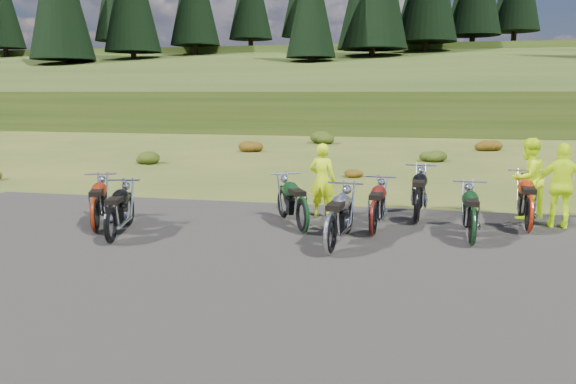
% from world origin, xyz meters
% --- Properties ---
extents(ground, '(300.00, 300.00, 0.00)m').
position_xyz_m(ground, '(0.00, 0.00, 0.00)').
color(ground, '#3C4C19').
rests_on(ground, ground).
extents(gravel_pad, '(20.00, 12.00, 0.04)m').
position_xyz_m(gravel_pad, '(0.00, -2.00, 0.00)').
color(gravel_pad, black).
rests_on(gravel_pad, ground).
extents(hill_slope, '(300.00, 45.97, 9.37)m').
position_xyz_m(hill_slope, '(0.00, 50.00, 0.00)').
color(hill_slope, '#263913').
rests_on(hill_slope, ground).
extents(hill_plateau, '(300.00, 90.00, 9.17)m').
position_xyz_m(hill_plateau, '(0.00, 110.00, 0.00)').
color(hill_plateau, '#263913').
rests_on(hill_plateau, ground).
extents(conifer_13, '(5.72, 5.72, 15.00)m').
position_xyz_m(conifer_13, '(-57.00, 64.00, 15.86)').
color(conifer_13, black).
rests_on(conifer_13, ground).
extents(conifer_14, '(5.28, 5.28, 14.00)m').
position_xyz_m(conifer_14, '(-51.00, 70.00, 16.55)').
color(conifer_14, black).
rests_on(conifer_14, ground).
extents(shrub_1, '(1.03, 1.03, 0.61)m').
position_xyz_m(shrub_1, '(-9.10, 11.30, 0.31)').
color(shrub_1, '#23350D').
rests_on(shrub_1, ground).
extents(shrub_2, '(1.30, 1.30, 0.77)m').
position_xyz_m(shrub_2, '(-6.20, 16.60, 0.38)').
color(shrub_2, '#61320C').
rests_on(shrub_2, ground).
extents(shrub_3, '(1.56, 1.56, 0.92)m').
position_xyz_m(shrub_3, '(-3.30, 21.90, 0.46)').
color(shrub_3, '#23350D').
rests_on(shrub_3, ground).
extents(shrub_4, '(0.77, 0.77, 0.45)m').
position_xyz_m(shrub_4, '(-0.40, 9.20, 0.23)').
color(shrub_4, '#61320C').
rests_on(shrub_4, ground).
extents(shrub_5, '(1.03, 1.03, 0.61)m').
position_xyz_m(shrub_5, '(2.50, 14.50, 0.31)').
color(shrub_5, '#23350D').
rests_on(shrub_5, ground).
extents(shrub_6, '(1.30, 1.30, 0.77)m').
position_xyz_m(shrub_6, '(5.40, 19.80, 0.38)').
color(shrub_6, '#61320C').
rests_on(shrub_6, ground).
extents(motorcycle_0, '(1.18, 2.20, 1.10)m').
position_xyz_m(motorcycle_0, '(-4.01, -0.58, 0.00)').
color(motorcycle_0, black).
rests_on(motorcycle_0, ground).
extents(motorcycle_1, '(1.47, 2.22, 1.10)m').
position_xyz_m(motorcycle_1, '(-4.77, 0.12, 0.00)').
color(motorcycle_1, maroon).
rests_on(motorcycle_1, ground).
extents(motorcycle_2, '(1.67, 2.23, 1.13)m').
position_xyz_m(motorcycle_2, '(-0.56, 1.00, 0.00)').
color(motorcycle_2, black).
rests_on(motorcycle_2, ground).
extents(motorcycle_3, '(0.95, 2.27, 1.15)m').
position_xyz_m(motorcycle_3, '(0.21, -0.45, 0.00)').
color(motorcycle_3, '#99999D').
rests_on(motorcycle_3, ground).
extents(motorcycle_4, '(0.82, 2.12, 1.09)m').
position_xyz_m(motorcycle_4, '(0.88, 1.04, 0.00)').
color(motorcycle_4, '#56110E').
rests_on(motorcycle_4, ground).
extents(motorcycle_5, '(0.90, 2.32, 1.19)m').
position_xyz_m(motorcycle_5, '(1.76, 2.41, 0.00)').
color(motorcycle_5, black).
rests_on(motorcycle_5, ground).
extents(motorcycle_6, '(0.92, 2.31, 1.18)m').
position_xyz_m(motorcycle_6, '(4.02, 2.02, 0.00)').
color(motorcycle_6, '#98220B').
rests_on(motorcycle_6, ground).
extents(motorcycle_7, '(0.74, 2.11, 1.09)m').
position_xyz_m(motorcycle_7, '(2.76, 0.72, 0.00)').
color(motorcycle_7, black).
rests_on(motorcycle_7, ground).
extents(person_middle, '(0.70, 0.53, 1.72)m').
position_xyz_m(person_middle, '(-0.41, 2.67, 0.86)').
color(person_middle, '#BFE50C').
rests_on(person_middle, ground).
extents(person_right_a, '(1.15, 1.12, 1.86)m').
position_xyz_m(person_right_a, '(4.21, 3.45, 0.93)').
color(person_right_a, '#BFE50C').
rests_on(person_right_a, ground).
extents(person_right_b, '(1.12, 0.59, 1.82)m').
position_xyz_m(person_right_b, '(4.75, 2.65, 0.91)').
color(person_right_b, '#BFE50C').
rests_on(person_right_b, ground).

